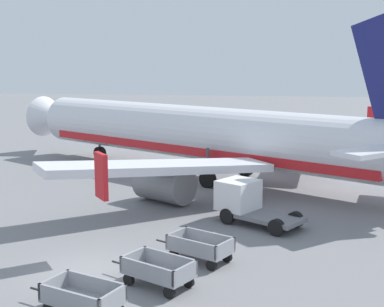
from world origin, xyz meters
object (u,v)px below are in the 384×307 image
baggage_cart_third_in_row (200,247)px  service_truck_beside_carts (246,201)px  airplane (211,135)px  baggage_cart_nearest (82,298)px  baggage_cart_second_in_row (158,270)px

baggage_cart_third_in_row → service_truck_beside_carts: size_ratio=0.74×
baggage_cart_third_in_row → airplane: bearing=96.3°
baggage_cart_nearest → baggage_cart_second_in_row: (1.86, 2.62, 0.00)m
service_truck_beside_carts → baggage_cart_third_in_row: bearing=-104.0°
baggage_cart_nearest → service_truck_beside_carts: 11.98m
baggage_cart_second_in_row → baggage_cart_third_in_row: 2.94m
baggage_cart_third_in_row → baggage_cart_nearest: bearing=-119.0°
baggage_cart_nearest → service_truck_beside_carts: bearing=68.4°
baggage_cart_second_in_row → baggage_cart_third_in_row: size_ratio=1.00×
baggage_cart_second_in_row → baggage_cart_nearest: bearing=-125.5°
airplane → baggage_cart_nearest: (-1.23, -20.97, -2.45)m
airplane → service_truck_beside_carts: bearing=-72.1°
baggage_cart_third_in_row → baggage_cart_second_in_row: bearing=-112.0°
baggage_cart_nearest → service_truck_beside_carts: (4.40, 11.13, 0.50)m
service_truck_beside_carts → airplane: bearing=107.9°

